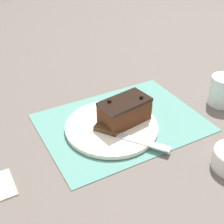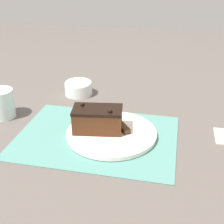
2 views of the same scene
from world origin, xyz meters
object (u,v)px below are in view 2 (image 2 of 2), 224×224
Objects in this scene: serving_knife at (117,122)px; drinking_glass at (1,104)px; small_bowl at (78,87)px; cake_plate at (112,133)px; chocolate_cake at (96,119)px.

drinking_glass is at bearing 143.93° from serving_knife.
cake_plate is at bearing 124.40° from small_bowl.
drinking_glass reaches higher than cake_plate.
serving_knife is 0.30m from small_bowl.
chocolate_cake is 0.08m from serving_knife.
serving_knife reaches higher than cake_plate.
serving_knife is 1.99× the size of drinking_glass.
chocolate_cake is (0.04, -0.00, 0.04)m from cake_plate.
cake_plate is 0.38m from drinking_glass.
small_bowl reaches higher than cake_plate.
chocolate_cake is 0.33m from drinking_glass.
serving_knife is 0.38m from drinking_glass.
serving_knife is at bearing -136.39° from chocolate_cake.
drinking_glass is (0.37, -0.05, 0.04)m from cake_plate.
chocolate_cake reaches higher than drinking_glass.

